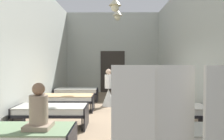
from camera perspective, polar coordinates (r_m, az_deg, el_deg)
ground_plane at (r=6.72m, az=-0.04°, el=-13.29°), size 5.91×12.05×0.10m
room_shell at (r=7.69m, az=0.03°, el=6.52°), size 5.71×11.65×4.64m
bed_left_row_0 at (r=4.19m, az=-23.86°, el=-16.00°), size 1.90×0.84×0.57m
bed_right_row_0 at (r=4.16m, az=23.36°, el=-16.16°), size 1.90×0.84×0.57m
bed_left_row_1 at (r=5.92m, az=-16.15°, el=-10.61°), size 1.90×0.84×0.57m
bed_right_row_1 at (r=5.89m, az=16.01°, el=-10.67°), size 1.90×0.84×0.57m
bed_left_row_2 at (r=7.72m, az=-12.10°, el=-7.62°), size 1.90×0.84×0.57m
bed_right_row_2 at (r=7.70m, az=12.17°, el=-7.64°), size 1.90×0.84×0.57m
bed_left_row_3 at (r=9.57m, az=-9.63°, el=-5.75°), size 1.90×0.84×0.57m
bed_right_row_3 at (r=9.55m, az=9.83°, el=-5.76°), size 1.90×0.84×0.57m
nurse_mid_aisle at (r=8.40m, az=-0.97°, el=-6.17°), size 0.52×0.52×1.49m
patient_seated_primary at (r=3.94m, az=-19.33°, el=-10.63°), size 0.44×0.44×0.80m
potted_plant at (r=10.36m, az=0.54°, el=-3.02°), size 0.53×0.53×1.31m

